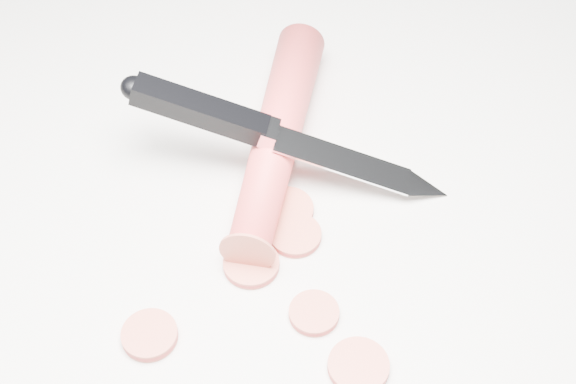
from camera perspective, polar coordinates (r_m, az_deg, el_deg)
ground at (r=0.54m, az=-5.24°, el=-4.22°), size 2.40×2.40×0.00m
carrot at (r=0.58m, az=-0.74°, el=4.07°), size 0.16×0.18×0.03m
carrot_slice_1 at (r=0.51m, az=1.86°, el=-8.60°), size 0.03×0.03×0.01m
carrot_slice_2 at (r=0.56m, az=-0.13°, el=-1.25°), size 0.04×0.04×0.01m
carrot_slice_3 at (r=0.53m, az=-2.63°, el=-5.13°), size 0.04×0.04×0.01m
carrot_slice_4 at (r=0.55m, az=0.51°, el=-3.08°), size 0.04×0.04×0.01m
carrot_slice_5 at (r=0.51m, az=-9.81°, el=-9.99°), size 0.03×0.03×0.01m
carrot_slice_6 at (r=0.49m, az=5.03°, el=-12.23°), size 0.04×0.04×0.01m
kitchen_knife at (r=0.56m, az=-0.01°, el=4.00°), size 0.20×0.17×0.08m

